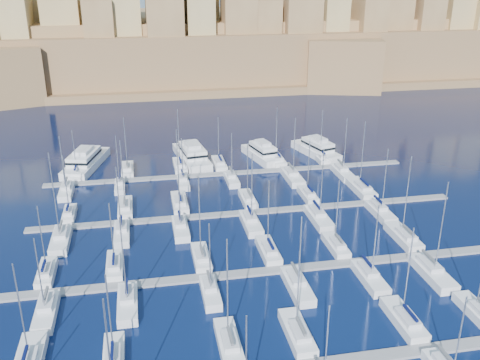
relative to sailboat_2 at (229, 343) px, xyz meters
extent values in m
plane|color=black|center=(10.76, 28.65, -0.76)|extent=(600.00, 600.00, 0.00)
cube|color=slate|center=(10.76, 16.65, -0.56)|extent=(84.00, 2.00, 0.40)
cube|color=slate|center=(10.76, 38.65, -0.56)|extent=(84.00, 2.00, 0.40)
cube|color=slate|center=(10.76, 60.65, -0.56)|extent=(84.00, 2.00, 0.40)
cylinder|color=#9EA0A8|center=(-24.16, 1.39, 6.97)|extent=(0.18, 0.18, 12.61)
cube|color=#060E3B|center=(-24.16, -0.70, 2.06)|extent=(0.35, 4.17, 0.35)
cube|color=white|center=(-14.18, -0.10, -0.24)|extent=(2.55, 8.49, 1.62)
cube|color=silver|center=(-14.18, -0.95, 0.92)|extent=(1.78, 3.82, 0.70)
cylinder|color=#9EA0A8|center=(-14.18, 0.32, 5.97)|extent=(0.18, 0.18, 10.81)
cube|color=#060E3B|center=(-14.18, -1.37, 1.97)|extent=(0.35, 3.40, 0.35)
cube|color=white|center=(0.00, 0.11, -0.23)|extent=(2.67, 8.91, 1.65)
cube|color=silver|center=(0.00, -0.78, 0.94)|extent=(1.87, 4.01, 0.70)
cylinder|color=#9EA0A8|center=(0.00, 0.56, 7.49)|extent=(0.18, 0.18, 13.80)
cube|color=#595B60|center=(0.00, -1.23, 1.99)|extent=(0.35, 3.57, 0.35)
cube|color=white|center=(9.08, 0.32, -0.22)|extent=(2.80, 9.33, 1.67)
cube|color=silver|center=(9.08, -0.61, 0.96)|extent=(1.96, 4.20, 0.70)
cylinder|color=#9EA0A8|center=(9.08, 0.79, 6.20)|extent=(0.18, 0.18, 11.18)
cube|color=#595B60|center=(9.08, -1.08, 2.01)|extent=(0.35, 3.73, 0.35)
cube|color=white|center=(23.98, 0.35, -0.22)|extent=(2.82, 9.40, 1.67)
cube|color=silver|center=(23.98, -0.59, 0.96)|extent=(1.97, 4.23, 0.70)
cylinder|color=#9EA0A8|center=(23.98, 0.82, 7.05)|extent=(0.18, 0.18, 12.87)
cube|color=#060E3B|center=(23.98, -1.06, 2.01)|extent=(0.35, 3.76, 0.35)
cube|color=white|center=(34.76, -0.01, -0.24)|extent=(2.60, 8.67, 1.63)
cylinder|color=#9EA0A8|center=(0.07, -10.70, 6.09)|extent=(0.18, 0.18, 11.10)
cylinder|color=#9EA0A8|center=(8.78, -10.74, 6.12)|extent=(0.18, 0.18, 11.16)
cylinder|color=#9EA0A8|center=(24.16, -11.12, 5.87)|extent=(0.18, 0.18, 10.58)
cube|color=#595B60|center=(24.16, -9.39, 1.98)|extent=(0.35, 3.48, 0.35)
cube|color=white|center=(-25.03, 21.85, -0.25)|extent=(2.52, 8.39, 1.62)
cube|color=silver|center=(-25.03, 21.01, 0.91)|extent=(1.76, 3.77, 0.70)
cylinder|color=#9EA0A8|center=(-25.03, 22.27, 5.84)|extent=(0.18, 0.18, 10.55)
cube|color=#060E3B|center=(-25.03, 20.59, 1.96)|extent=(0.35, 3.36, 0.35)
cube|color=white|center=(-14.65, 21.97, -0.24)|extent=(2.59, 8.63, 1.63)
cube|color=silver|center=(-14.65, 21.11, 0.93)|extent=(1.81, 3.88, 0.70)
cylinder|color=#9EA0A8|center=(-14.65, 22.40, 5.63)|extent=(0.18, 0.18, 10.10)
cube|color=#060E3B|center=(-14.65, 20.68, 1.98)|extent=(0.35, 3.45, 0.35)
cube|color=white|center=(-0.82, 22.00, -0.24)|extent=(2.61, 8.69, 1.63)
cube|color=silver|center=(-0.82, 21.13, 0.93)|extent=(1.83, 3.91, 0.70)
cylinder|color=#9EA0A8|center=(-0.82, 22.43, 7.27)|extent=(0.18, 0.18, 13.39)
cube|color=#595B60|center=(-0.82, 20.70, 1.98)|extent=(0.35, 3.48, 0.35)
cube|color=white|center=(10.52, 22.18, -0.23)|extent=(2.72, 9.06, 1.65)
cube|color=silver|center=(10.52, 21.28, 0.95)|extent=(1.90, 4.08, 0.70)
cylinder|color=#9EA0A8|center=(10.52, 22.64, 6.50)|extent=(0.18, 0.18, 11.81)
cube|color=#060E3B|center=(10.52, 20.83, 2.00)|extent=(0.35, 3.62, 0.35)
cube|color=white|center=(22.26, 21.80, -0.25)|extent=(2.49, 8.29, 1.61)
cube|color=silver|center=(22.26, 20.97, 0.91)|extent=(1.74, 3.73, 0.70)
cylinder|color=#9EA0A8|center=(22.26, 22.22, 6.12)|extent=(0.18, 0.18, 11.13)
cube|color=#595B60|center=(22.26, 20.56, 1.96)|extent=(0.35, 3.32, 0.35)
cube|color=white|center=(35.10, 22.60, -0.21)|extent=(2.97, 9.90, 1.70)
cube|color=silver|center=(35.10, 21.61, 0.99)|extent=(2.08, 4.46, 0.70)
cylinder|color=#9EA0A8|center=(35.10, 23.10, 7.70)|extent=(0.18, 0.18, 14.13)
cube|color=#595B60|center=(35.10, 21.12, 2.04)|extent=(0.35, 3.96, 0.35)
cube|color=white|center=(-23.59, 11.12, -0.23)|extent=(2.72, 9.07, 1.65)
cube|color=silver|center=(-23.59, 12.03, 0.95)|extent=(1.90, 4.08, 0.70)
cylinder|color=#9EA0A8|center=(-23.59, 10.67, 6.11)|extent=(0.18, 0.18, 11.03)
cube|color=#595B60|center=(-23.59, 12.48, 2.00)|extent=(0.35, 3.63, 0.35)
cube|color=white|center=(-12.59, 11.01, -0.22)|extent=(2.79, 9.29, 1.66)
cube|color=silver|center=(-12.59, 11.94, 0.96)|extent=(1.95, 4.18, 0.70)
cylinder|color=#9EA0A8|center=(-12.59, 10.54, 7.14)|extent=(0.18, 0.18, 13.07)
cube|color=#060E3B|center=(-12.59, 12.40, 2.01)|extent=(0.35, 3.72, 0.35)
cube|color=white|center=(-0.73, 11.61, -0.25)|extent=(2.43, 8.08, 1.60)
cube|color=silver|center=(-0.73, 12.42, 0.90)|extent=(1.70, 3.64, 0.70)
cylinder|color=#9EA0A8|center=(-0.73, 11.21, 5.94)|extent=(0.18, 0.18, 10.79)
cube|color=#595B60|center=(-0.73, 12.82, 1.95)|extent=(0.35, 3.23, 0.35)
cube|color=white|center=(12.25, 10.84, -0.22)|extent=(2.89, 9.62, 1.68)
cube|color=silver|center=(12.25, 11.81, 0.97)|extent=(2.02, 4.33, 0.70)
cylinder|color=#9EA0A8|center=(12.25, 10.36, 6.12)|extent=(0.18, 0.18, 11.00)
cube|color=#595B60|center=(12.25, 12.29, 2.02)|extent=(0.35, 3.85, 0.35)
cube|color=white|center=(23.81, 11.04, -0.23)|extent=(2.77, 9.23, 1.66)
cube|color=silver|center=(23.81, 11.96, 0.96)|extent=(1.94, 4.15, 0.70)
cylinder|color=#9EA0A8|center=(23.81, 10.58, 6.48)|extent=(0.18, 0.18, 11.74)
cube|color=#060E3B|center=(23.81, 12.43, 2.01)|extent=(0.35, 3.69, 0.35)
cube|color=white|center=(33.90, 10.47, -0.20)|extent=(3.11, 10.38, 1.72)
cube|color=silver|center=(33.90, 11.50, 1.01)|extent=(2.18, 4.67, 0.70)
cylinder|color=#9EA0A8|center=(33.90, 9.95, 8.02)|extent=(0.18, 0.18, 14.71)
cube|color=#595B60|center=(33.90, 12.02, 2.06)|extent=(0.35, 4.15, 0.35)
cube|color=white|center=(-23.77, 43.42, -0.27)|extent=(2.26, 7.52, 1.58)
cube|color=silver|center=(-23.77, 42.66, 0.87)|extent=(1.58, 3.39, 0.70)
cylinder|color=#9EA0A8|center=(-23.77, 43.79, 6.11)|extent=(0.18, 0.18, 11.18)
cube|color=#060E3B|center=(-23.77, 42.29, 1.92)|extent=(0.35, 3.01, 0.35)
cube|color=white|center=(-13.20, 44.31, -0.22)|extent=(2.79, 9.31, 1.67)
cube|color=silver|center=(-13.20, 43.38, 0.96)|extent=(1.96, 4.19, 0.70)
cylinder|color=#9EA0A8|center=(-13.20, 44.78, 7.21)|extent=(0.18, 0.18, 13.19)
cube|color=#595B60|center=(-13.20, 42.91, 2.01)|extent=(0.35, 3.73, 0.35)
cube|color=white|center=(-2.43, 44.60, -0.21)|extent=(2.97, 9.89, 1.69)
cube|color=silver|center=(-2.43, 43.61, 0.99)|extent=(2.08, 4.45, 0.70)
cylinder|color=#9EA0A8|center=(-2.43, 45.09, 7.94)|extent=(0.18, 0.18, 14.59)
cube|color=#060E3B|center=(-2.43, 43.12, 2.04)|extent=(0.35, 3.96, 0.35)
cube|color=white|center=(11.47, 43.92, -0.24)|extent=(2.56, 8.53, 1.63)
cube|color=silver|center=(11.47, 43.06, 0.92)|extent=(1.79, 3.84, 0.70)
cylinder|color=#9EA0A8|center=(11.47, 44.34, 6.17)|extent=(0.18, 0.18, 11.20)
cube|color=#595B60|center=(11.47, 42.64, 1.97)|extent=(0.35, 3.41, 0.35)
cube|color=white|center=(24.25, 43.74, -0.25)|extent=(2.45, 8.17, 1.61)
cube|color=silver|center=(24.25, 42.92, 0.90)|extent=(1.72, 3.68, 0.70)
cylinder|color=#9EA0A8|center=(24.25, 44.15, 6.33)|extent=(0.18, 0.18, 11.55)
cube|color=#060E3B|center=(24.25, 42.51, 1.95)|extent=(0.35, 3.27, 0.35)
cube|color=white|center=(36.51, 45.05, -0.19)|extent=(3.24, 10.79, 1.74)
cube|color=silver|center=(36.51, 43.97, 1.03)|extent=(2.27, 4.85, 0.70)
cylinder|color=#9EA0A8|center=(36.51, 45.59, 7.71)|extent=(0.18, 0.18, 14.05)
cube|color=#060E3B|center=(36.51, 43.43, 2.08)|extent=(0.35, 4.31, 0.35)
cube|color=white|center=(-24.12, 32.62, -0.20)|extent=(3.02, 10.07, 1.70)
cube|color=silver|center=(-24.12, 33.62, 1.00)|extent=(2.12, 4.53, 0.70)
cylinder|color=#9EA0A8|center=(-24.12, 32.11, 8.42)|extent=(0.18, 0.18, 15.54)
cube|color=#595B60|center=(-24.12, 34.13, 2.05)|extent=(0.35, 4.03, 0.35)
cube|color=white|center=(-13.71, 33.17, -0.23)|extent=(2.69, 8.96, 1.65)
cube|color=silver|center=(-13.71, 34.07, 0.94)|extent=(1.88, 4.03, 0.70)
cylinder|color=#9EA0A8|center=(-13.71, 32.72, 6.70)|extent=(0.18, 0.18, 12.21)
cube|color=#060E3B|center=(-13.71, 34.52, 1.99)|extent=(0.35, 3.59, 0.35)
cube|color=white|center=(-3.23, 33.14, -0.23)|extent=(2.71, 9.02, 1.65)
cube|color=silver|center=(-3.23, 34.05, 0.94)|extent=(1.89, 4.06, 0.70)
cylinder|color=#9EA0A8|center=(-3.23, 32.69, 6.74)|extent=(0.18, 0.18, 12.29)
cube|color=#060E3B|center=(-3.23, 34.50, 1.99)|extent=(0.35, 3.61, 0.35)
cube|color=white|center=(9.81, 32.86, -0.22)|extent=(2.87, 9.58, 1.68)
cube|color=silver|center=(9.81, 33.82, 0.97)|extent=(2.01, 4.31, 0.70)
cylinder|color=#9EA0A8|center=(9.81, 32.38, 7.16)|extent=(0.18, 0.18, 13.08)
cube|color=#060E3B|center=(9.81, 34.30, 2.02)|extent=(0.35, 3.83, 0.35)
cube|color=white|center=(22.91, 32.64, -0.21)|extent=(3.01, 10.04, 1.70)
cube|color=silver|center=(22.91, 33.64, 1.00)|extent=(2.11, 4.52, 0.70)
cylinder|color=#9EA0A8|center=(22.91, 32.13, 7.29)|extent=(0.18, 0.18, 13.29)
cube|color=#060E3B|center=(22.91, 34.14, 2.05)|extent=(0.35, 4.02, 0.35)
cube|color=white|center=(35.54, 32.98, -0.22)|extent=(2.81, 9.35, 1.67)
cube|color=silver|center=(35.54, 33.91, 0.96)|extent=(1.96, 4.21, 0.70)
cylinder|color=#9EA0A8|center=(35.54, 32.51, 6.82)|extent=(0.18, 0.18, 12.41)
cube|color=#060E3B|center=(35.54, 34.38, 2.01)|extent=(0.35, 3.74, 0.35)
cube|color=white|center=(-24.37, 65.57, -0.26)|extent=(2.35, 7.83, 1.59)
cube|color=silver|center=(-24.37, 64.79, 0.89)|extent=(1.65, 3.53, 0.70)
cylinder|color=#9EA0A8|center=(-24.37, 65.96, 5.39)|extent=(0.18, 0.18, 9.71)
cube|color=#060E3B|center=(-24.37, 64.40, 1.94)|extent=(0.35, 3.13, 0.35)
cube|color=white|center=(-12.87, 66.22, -0.23)|extent=(2.74, 9.13, 1.66)
cube|color=silver|center=(-12.87, 65.31, 0.95)|extent=(1.92, 4.11, 0.70)
cylinder|color=#9EA0A8|center=(-12.87, 66.68, 6.53)|extent=(0.18, 0.18, 11.86)
cube|color=#595B60|center=(-12.87, 64.85, 2.00)|extent=(0.35, 3.65, 0.35)
cube|color=white|center=(-0.53, 66.46, -0.22)|extent=(2.88, 9.61, 1.68)
cube|color=silver|center=(-0.53, 65.50, 0.97)|extent=(2.02, 4.33, 0.70)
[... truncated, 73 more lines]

